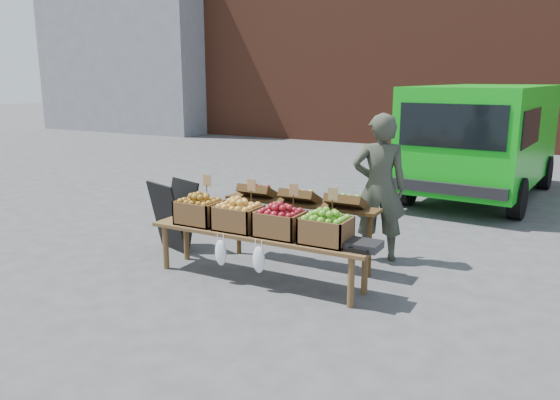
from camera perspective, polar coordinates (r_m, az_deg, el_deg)
The scene contains 12 objects.
ground at distance 6.64m, azimuth -4.10°, elevation -7.44°, with size 80.00×80.00×0.00m, color #464649.
grey_building at distance 25.23m, azimuth -15.46°, elevation 15.04°, with size 8.00×3.00×7.00m, color gray.
delivery_van at distance 11.24m, azimuth 20.51°, elevation 5.68°, with size 2.18×4.75×2.13m, color #0BAC15, non-canonical shape.
vendor at distance 6.94m, azimuth 10.34°, elevation 1.26°, with size 0.68×0.45×1.87m, color #353A2D.
chalkboard_sign at distance 7.45m, azimuth -11.05°, elevation -1.59°, with size 0.62×0.34×0.95m, color black, non-canonical shape.
back_table at distance 6.72m, azimuth 2.09°, elevation -2.53°, with size 2.10×0.44×1.04m, color #402A12, non-canonical shape.
display_bench at distance 6.26m, azimuth -2.21°, elevation -5.94°, with size 2.70×0.56×0.57m, color brown, non-canonical shape.
crate_golden_apples at distance 6.59m, azimuth -8.42°, elevation -1.27°, with size 0.50×0.40×0.28m, color #AC7316, non-canonical shape.
crate_russet_pears at distance 6.28m, azimuth -4.40°, elevation -1.86°, with size 0.50×0.40×0.28m, color gold, non-canonical shape.
crate_red_apples at distance 6.00m, azimuth 0.01°, elevation -2.50°, with size 0.50×0.40×0.28m, color maroon, non-canonical shape.
crate_green_apples at distance 5.77m, azimuth 4.81°, elevation -3.19°, with size 0.50×0.40×0.28m, color #318F0F, non-canonical shape.
weighing_scale at distance 5.65m, azimuth 8.75°, elevation -4.70°, with size 0.34×0.30×0.08m, color black.
Camera 1 is at (3.40, -5.23, 2.29)m, focal length 35.00 mm.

